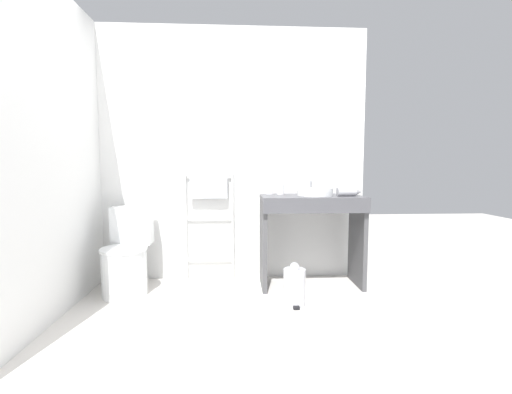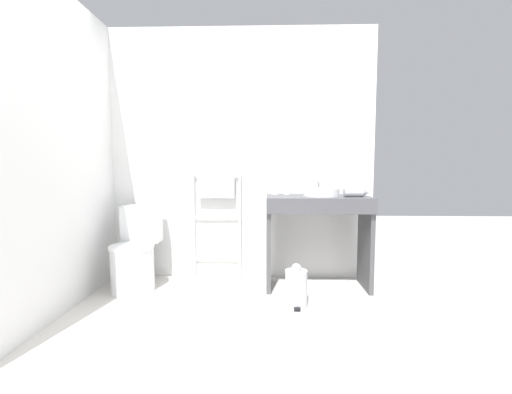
% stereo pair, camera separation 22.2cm
% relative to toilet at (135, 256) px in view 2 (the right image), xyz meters
% --- Properties ---
extents(ground_plane, '(12.00, 12.00, 0.00)m').
position_rel_toilet_xyz_m(ground_plane, '(0.91, -1.21, -0.31)').
color(ground_plane, silver).
extents(wall_back, '(2.74, 0.12, 2.48)m').
position_rel_toilet_xyz_m(wall_back, '(0.91, 0.43, 0.93)').
color(wall_back, white).
rests_on(wall_back, ground_plane).
extents(wall_side, '(0.12, 2.34, 2.48)m').
position_rel_toilet_xyz_m(wall_side, '(-0.40, -0.42, 0.93)').
color(wall_side, white).
rests_on(wall_side, ground_plane).
extents(toilet, '(0.39, 0.54, 0.76)m').
position_rel_toilet_xyz_m(toilet, '(0.00, 0.00, 0.00)').
color(toilet, white).
rests_on(toilet, ground_plane).
extents(towel_radiator, '(0.49, 0.06, 1.09)m').
position_rel_toilet_xyz_m(towel_radiator, '(0.71, 0.32, 0.49)').
color(towel_radiator, silver).
rests_on(towel_radiator, ground_plane).
extents(vanity_counter, '(0.94, 0.49, 0.86)m').
position_rel_toilet_xyz_m(vanity_counter, '(1.68, 0.08, 0.27)').
color(vanity_counter, '#4C4C51').
rests_on(vanity_counter, ground_plane).
extents(sink_basin, '(0.33, 0.33, 0.07)m').
position_rel_toilet_xyz_m(sink_basin, '(1.71, 0.09, 0.59)').
color(sink_basin, white).
rests_on(sink_basin, vanity_counter).
extents(faucet, '(0.02, 0.10, 0.15)m').
position_rel_toilet_xyz_m(faucet, '(1.71, 0.27, 0.64)').
color(faucet, silver).
rests_on(faucet, vanity_counter).
extents(cup_near_wall, '(0.07, 0.07, 0.10)m').
position_rel_toilet_xyz_m(cup_near_wall, '(1.30, 0.27, 0.60)').
color(cup_near_wall, white).
rests_on(cup_near_wall, vanity_counter).
extents(cup_near_edge, '(0.07, 0.07, 0.10)m').
position_rel_toilet_xyz_m(cup_near_edge, '(1.41, 0.24, 0.60)').
color(cup_near_edge, white).
rests_on(cup_near_edge, vanity_counter).
extents(hair_dryer, '(0.23, 0.16, 0.08)m').
position_rel_toilet_xyz_m(hair_dryer, '(2.00, 0.02, 0.59)').
color(hair_dryer, '#B7B7BC').
rests_on(hair_dryer, vanity_counter).
extents(trash_bin, '(0.18, 0.21, 0.35)m').
position_rel_toilet_xyz_m(trash_bin, '(1.45, -0.35, -0.15)').
color(trash_bin, silver).
rests_on(trash_bin, ground_plane).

